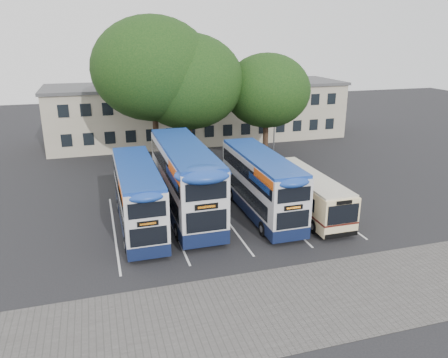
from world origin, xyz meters
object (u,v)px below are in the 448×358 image
tree_left (153,69)px  bus_dd_left (138,194)px  lamp_post (275,100)px  tree_right (267,91)px  bus_single (306,191)px  tree_mid (188,82)px  bus_dd_mid (185,177)px  bus_dd_right (261,182)px

tree_left → bus_dd_left: 14.20m
lamp_post → tree_right: 4.16m
lamp_post → bus_single: 16.65m
tree_right → bus_single: (-2.08, -12.46, -4.98)m
tree_left → tree_mid: bearing=-4.8°
tree_left → bus_single: (7.93, -13.15, -7.06)m
lamp_post → bus_single: lamp_post is taller
lamp_post → bus_single: bearing=-105.4°
tree_mid → bus_dd_mid: bearing=-103.9°
tree_left → bus_dd_right: tree_left is taller
lamp_post → tree_right: (-2.25, -3.21, 1.40)m
lamp_post → tree_left: 12.98m
bus_single → tree_mid: bearing=111.2°
tree_right → bus_single: 13.58m
tree_right → bus_single: bearing=-99.5°
bus_dd_right → lamp_post: bearing=64.1°
bus_single → lamp_post: bearing=74.6°
tree_mid → bus_dd_mid: (-2.70, -10.89, -4.87)m
bus_single → tree_left: bearing=121.1°
bus_single → bus_dd_mid: bearing=165.3°
lamp_post → bus_dd_left: (-15.19, -14.87, -2.90)m
bus_dd_mid → bus_dd_right: 4.94m
lamp_post → bus_dd_left: 21.45m
tree_right → bus_dd_right: (-5.07, -11.83, -4.25)m
bus_dd_left → bus_dd_right: size_ratio=0.98×
lamp_post → tree_left: (-12.25, -2.52, 3.47)m
tree_mid → tree_right: size_ratio=1.17×
lamp_post → bus_dd_mid: bearing=-131.4°
lamp_post → bus_dd_left: size_ratio=0.95×
lamp_post → tree_left: size_ratio=0.70×
bus_dd_left → bus_dd_right: (7.87, -0.18, 0.04)m
bus_dd_mid → tree_right: bearing=46.8°
lamp_post → tree_left: bearing=-168.4°
bus_dd_right → bus_single: bearing=-11.9°
tree_right → bus_dd_left: bearing=-138.0°
tree_left → tree_mid: (2.91, -0.24, -1.12)m
tree_left → bus_dd_mid: size_ratio=1.15×
tree_right → bus_dd_mid: size_ratio=0.88×
bus_dd_mid → bus_dd_right: size_ratio=1.15×
bus_dd_right → bus_single: bus_dd_right is taller
tree_mid → bus_single: bearing=-68.8°
tree_right → bus_single: tree_right is taller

